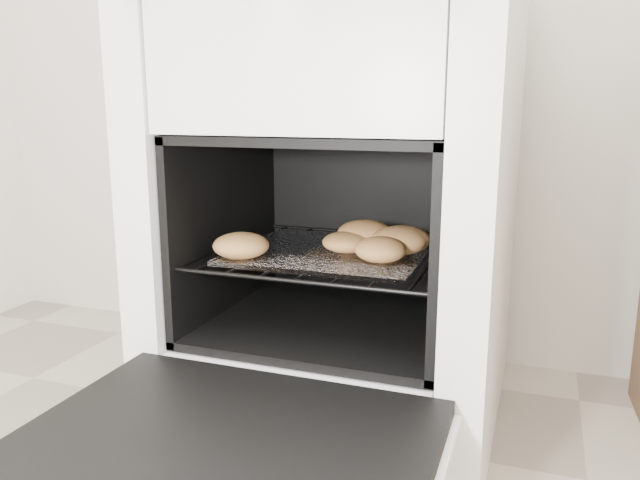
{
  "coord_description": "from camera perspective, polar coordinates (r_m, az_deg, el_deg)",
  "views": [
    {
      "loc": [
        0.21,
        -0.13,
        0.7
      ],
      "look_at": [
        -0.18,
        0.97,
        0.44
      ],
      "focal_mm": 35.0,
      "sensor_mm": 36.0,
      "label": 1
    }
  ],
  "objects": [
    {
      "name": "oven_door",
      "position": [
        0.93,
        -8.85,
        -18.62
      ],
      "size": [
        0.6,
        0.47,
        0.04
      ],
      "color": "black",
      "rests_on": "stove"
    },
    {
      "name": "baked_rolls",
      "position": [
        1.23,
        3.59,
        -0.07
      ],
      "size": [
        0.43,
        0.3,
        0.06
      ],
      "color": "tan",
      "rests_on": "foil_sheet"
    },
    {
      "name": "stove",
      "position": [
        1.33,
        2.37,
        3.73
      ],
      "size": [
        0.67,
        0.74,
        1.02
      ],
      "color": "white",
      "rests_on": "ground"
    },
    {
      "name": "oven_rack",
      "position": [
        1.28,
        1.35,
        -1.2
      ],
      "size": [
        0.48,
        0.47,
        0.01
      ],
      "color": "black",
      "rests_on": "stove"
    },
    {
      "name": "foil_sheet",
      "position": [
        1.26,
        1.03,
        -1.13
      ],
      "size": [
        0.38,
        0.33,
        0.01
      ],
      "primitive_type": "cube",
      "color": "white",
      "rests_on": "oven_rack"
    }
  ]
}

